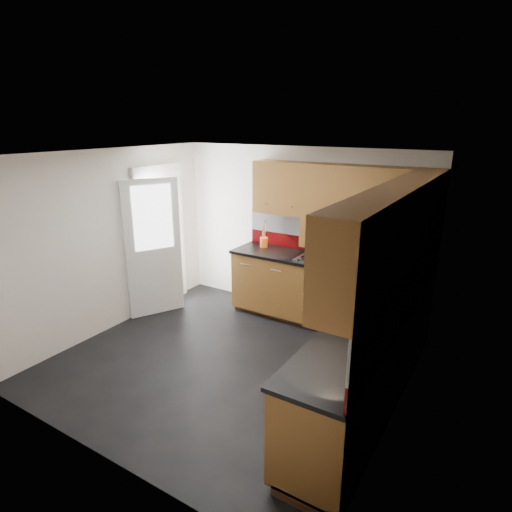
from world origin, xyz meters
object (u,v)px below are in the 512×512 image
Objects in this scene: utensil_pot at (264,241)px; toaster at (350,256)px; gas_hob at (318,259)px; food_processor at (383,294)px.

utensil_pot is 1.37× the size of toaster.
food_processor reaches higher than gas_hob.
toaster is 1.40m from food_processor.
food_processor is at bearing -30.06° from utensil_pot.
utensil_pot is at bearing 149.94° from food_processor.
utensil_pot is at bearing 178.01° from toaster.
gas_hob is at bearing -9.07° from utensil_pot.
food_processor reaches higher than toaster.
utensil_pot is at bearing 170.93° from gas_hob.
toaster is (0.40, 0.10, 0.08)m from gas_hob.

